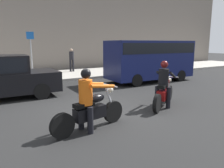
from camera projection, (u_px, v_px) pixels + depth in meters
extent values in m
plane|color=black|center=(94.00, 110.00, 7.19)|extent=(80.00, 80.00, 0.00)
cube|color=#A8A399|center=(42.00, 76.00, 14.01)|extent=(40.00, 4.40, 0.14)
cylinder|color=black|center=(113.00, 112.00, 6.05)|extent=(0.63, 0.25, 0.62)
cylinder|color=black|center=(62.00, 126.00, 5.00)|extent=(0.63, 0.25, 0.62)
cylinder|color=silver|center=(110.00, 99.00, 5.90)|extent=(0.38, 0.14, 0.84)
cube|color=black|center=(90.00, 113.00, 5.50)|extent=(0.91, 0.46, 0.32)
ellipsoid|color=black|center=(97.00, 98.00, 5.58)|extent=(0.52, 0.34, 0.22)
cube|color=black|center=(84.00, 105.00, 5.34)|extent=(0.56, 0.35, 0.10)
cylinder|color=silver|center=(108.00, 85.00, 5.79)|extent=(0.19, 0.69, 0.04)
sphere|color=silver|center=(110.00, 90.00, 5.87)|extent=(0.17, 0.17, 0.17)
cylinder|color=silver|center=(77.00, 118.00, 5.44)|extent=(0.70, 0.22, 0.07)
cylinder|color=black|center=(90.00, 120.00, 5.29)|extent=(0.18, 0.18, 0.67)
cylinder|color=black|center=(81.00, 116.00, 5.58)|extent=(0.18, 0.18, 0.67)
cylinder|color=orange|center=(86.00, 92.00, 5.32)|extent=(0.41, 0.41, 0.62)
cylinder|color=orange|center=(103.00, 86.00, 5.38)|extent=(0.75, 0.25, 0.19)
cylinder|color=orange|center=(92.00, 84.00, 5.70)|extent=(0.75, 0.25, 0.19)
sphere|color=tan|center=(86.00, 75.00, 5.25)|extent=(0.20, 0.20, 0.20)
sphere|color=black|center=(86.00, 74.00, 5.25)|extent=(0.25, 0.25, 0.25)
cylinder|color=black|center=(169.00, 93.00, 8.25)|extent=(0.58, 0.43, 0.61)
cylinder|color=black|center=(157.00, 103.00, 6.88)|extent=(0.58, 0.43, 0.61)
cylinder|color=silver|center=(169.00, 85.00, 8.09)|extent=(0.32, 0.23, 0.73)
cube|color=maroon|center=(164.00, 94.00, 7.54)|extent=(0.88, 0.71, 0.32)
ellipsoid|color=maroon|center=(166.00, 81.00, 7.65)|extent=(0.53, 0.46, 0.22)
cube|color=black|center=(163.00, 86.00, 7.32)|extent=(0.57, 0.48, 0.10)
cylinder|color=silver|center=(169.00, 77.00, 7.97)|extent=(0.41, 0.61, 0.04)
sphere|color=silver|center=(169.00, 80.00, 8.07)|extent=(0.17, 0.17, 0.17)
cylinder|color=silver|center=(157.00, 99.00, 7.37)|extent=(0.63, 0.44, 0.07)
cylinder|color=black|center=(168.00, 98.00, 7.34)|extent=(0.21, 0.21, 0.73)
cylinder|color=black|center=(157.00, 96.00, 7.52)|extent=(0.21, 0.21, 0.73)
cylinder|color=black|center=(164.00, 77.00, 7.32)|extent=(0.47, 0.47, 0.58)
cylinder|color=black|center=(173.00, 75.00, 7.53)|extent=(0.69, 0.49, 0.33)
cylinder|color=black|center=(160.00, 74.00, 7.73)|extent=(0.69, 0.49, 0.33)
sphere|color=tan|center=(164.00, 65.00, 7.26)|extent=(0.20, 0.20, 0.20)
sphere|color=#510F0F|center=(164.00, 64.00, 7.26)|extent=(0.25, 0.25, 0.25)
cube|color=black|center=(2.00, 83.00, 8.53)|extent=(4.33, 1.76, 0.80)
cylinder|color=black|center=(38.00, 88.00, 9.24)|extent=(0.64, 1.82, 0.64)
cube|color=#11194C|center=(150.00, 59.00, 12.39)|extent=(5.07, 1.90, 2.08)
cube|color=black|center=(150.00, 48.00, 12.27)|extent=(4.92, 1.93, 0.56)
cylinder|color=black|center=(170.00, 74.00, 13.33)|extent=(0.64, 1.96, 0.64)
cylinder|color=black|center=(127.00, 78.00, 11.81)|extent=(0.64, 1.96, 0.64)
cylinder|color=gray|center=(31.00, 54.00, 13.48)|extent=(0.08, 0.08, 2.75)
cube|color=#1959B2|center=(30.00, 35.00, 13.24)|extent=(0.44, 0.03, 0.44)
cylinder|color=black|center=(71.00, 66.00, 15.70)|extent=(0.14, 0.14, 0.85)
cylinder|color=black|center=(73.00, 66.00, 15.80)|extent=(0.14, 0.14, 0.85)
cylinder|color=black|center=(71.00, 56.00, 15.61)|extent=(0.34, 0.34, 0.59)
sphere|color=tan|center=(71.00, 50.00, 15.54)|extent=(0.21, 0.21, 0.21)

